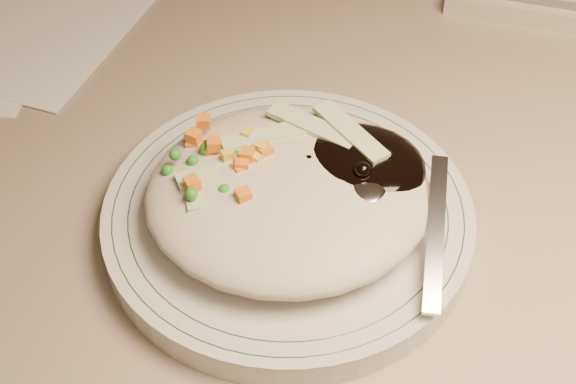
{
  "coord_description": "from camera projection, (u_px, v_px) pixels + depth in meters",
  "views": [
    {
      "loc": [
        -0.11,
        0.85,
        1.17
      ],
      "look_at": [
        -0.08,
        1.22,
        0.78
      ],
      "focal_mm": 50.0,
      "sensor_mm": 36.0,
      "label": 1
    }
  ],
  "objects": [
    {
      "name": "desk",
      "position": [
        356.0,
        237.0,
        0.82
      ],
      "size": [
        1.4,
        0.7,
        0.74
      ],
      "color": "gray",
      "rests_on": "ground"
    },
    {
      "name": "plate",
      "position": [
        288.0,
        218.0,
        0.56
      ],
      "size": [
        0.26,
        0.26,
        0.02
      ],
      "primitive_type": "cylinder",
      "color": "silver",
      "rests_on": "desk"
    },
    {
      "name": "plate_rim",
      "position": [
        288.0,
        208.0,
        0.55
      ],
      "size": [
        0.24,
        0.24,
        0.0
      ],
      "color": "#144723",
      "rests_on": "plate"
    },
    {
      "name": "meal",
      "position": [
        294.0,
        187.0,
        0.54
      ],
      "size": [
        0.2,
        0.19,
        0.05
      ],
      "color": "#B5AB93",
      "rests_on": "plate"
    }
  ]
}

